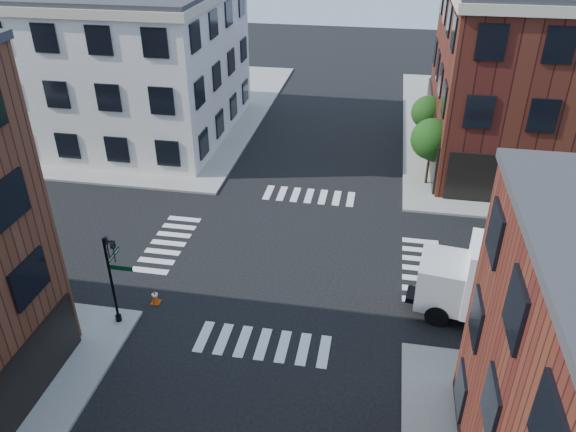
# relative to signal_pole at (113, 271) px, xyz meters

# --- Properties ---
(ground) EXTENTS (120.00, 120.00, 0.00)m
(ground) POSITION_rel_signal_pole_xyz_m (6.72, 6.68, -2.86)
(ground) COLOR black
(ground) RESTS_ON ground
(sidewalk_nw) EXTENTS (30.00, 30.00, 0.15)m
(sidewalk_nw) POSITION_rel_signal_pole_xyz_m (-14.28, 27.68, -2.78)
(sidewalk_nw) COLOR gray
(sidewalk_nw) RESTS_ON ground
(building_nw) EXTENTS (22.00, 16.00, 11.00)m
(building_nw) POSITION_rel_signal_pole_xyz_m (-12.28, 22.68, 2.64)
(building_nw) COLOR silver
(building_nw) RESTS_ON ground
(tree_near) EXTENTS (2.69, 2.69, 4.49)m
(tree_near) POSITION_rel_signal_pole_xyz_m (14.28, 16.65, 0.30)
(tree_near) COLOR black
(tree_near) RESTS_ON ground
(tree_far) EXTENTS (2.43, 2.43, 4.07)m
(tree_far) POSITION_rel_signal_pole_xyz_m (14.28, 22.65, 0.02)
(tree_far) COLOR black
(tree_far) RESTS_ON ground
(signal_pole) EXTENTS (1.29, 1.24, 4.60)m
(signal_pole) POSITION_rel_signal_pole_xyz_m (0.00, 0.00, 0.00)
(signal_pole) COLOR black
(signal_pole) RESTS_ON ground
(box_truck) EXTENTS (8.92, 3.75, 3.94)m
(box_truck) POSITION_rel_signal_pole_xyz_m (17.70, 3.04, -0.81)
(box_truck) COLOR white
(box_truck) RESTS_ON ground
(traffic_cone) EXTENTS (0.43, 0.43, 0.75)m
(traffic_cone) POSITION_rel_signal_pole_xyz_m (1.02, 1.55, -2.50)
(traffic_cone) COLOR #DE4909
(traffic_cone) RESTS_ON ground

